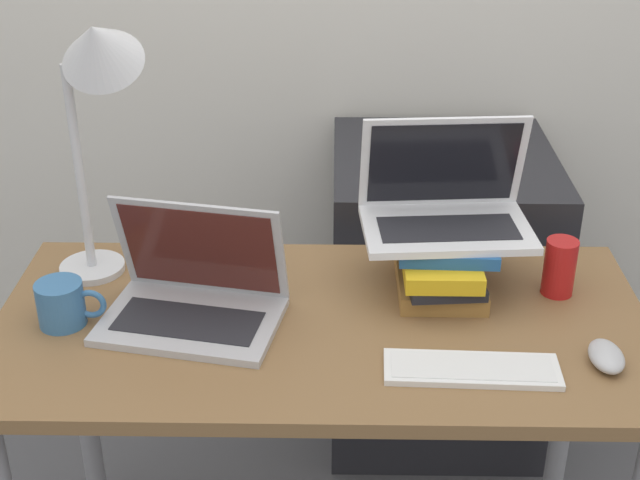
# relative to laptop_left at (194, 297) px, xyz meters

# --- Properties ---
(desk) EXTENTS (1.30, 0.64, 0.78)m
(desk) POSITION_rel_laptop_left_xyz_m (0.25, -0.01, -0.15)
(desk) COLOR brown
(desk) RESTS_ON ground_plane
(laptop_left) EXTENTS (0.38, 0.30, 0.24)m
(laptop_left) POSITION_rel_laptop_left_xyz_m (0.00, 0.00, 0.00)
(laptop_left) COLOR #B2B2B7
(laptop_left) RESTS_ON desk
(book_stack) EXTENTS (0.21, 0.27, 0.12)m
(book_stack) POSITION_rel_laptop_left_xyz_m (0.50, 0.13, 0.01)
(book_stack) COLOR olive
(book_stack) RESTS_ON desk
(laptop_on_books) EXTENTS (0.36, 0.25, 0.23)m
(laptop_on_books) POSITION_rel_laptop_left_xyz_m (0.51, 0.17, 0.12)
(laptop_on_books) COLOR silver
(laptop_on_books) RESTS_ON book_stack
(wireless_keyboard) EXTENTS (0.32, 0.11, 0.01)m
(wireless_keyboard) POSITION_rel_laptop_left_xyz_m (0.53, -0.17, -0.04)
(wireless_keyboard) COLOR white
(wireless_keyboard) RESTS_ON desk
(mouse) EXTENTS (0.06, 0.10, 0.04)m
(mouse) POSITION_rel_laptop_left_xyz_m (0.78, -0.15, -0.03)
(mouse) COLOR #B2B2B7
(mouse) RESTS_ON desk
(mug) EXTENTS (0.14, 0.09, 0.09)m
(mug) POSITION_rel_laptop_left_xyz_m (-0.25, -0.03, -0.00)
(mug) COLOR teal
(mug) RESTS_ON desk
(soda_can) EXTENTS (0.07, 0.07, 0.12)m
(soda_can) POSITION_rel_laptop_left_xyz_m (0.74, 0.11, 0.01)
(soda_can) COLOR red
(soda_can) RESTS_ON desk
(desk_lamp) EXTENTS (0.23, 0.20, 0.60)m
(desk_lamp) POSITION_rel_laptop_left_xyz_m (-0.18, 0.15, 0.40)
(desk_lamp) COLOR silver
(desk_lamp) RESTS_ON desk
(mini_fridge) EXTENTS (0.59, 0.61, 0.84)m
(mini_fridge) POSITION_rel_laptop_left_xyz_m (0.57, 0.69, -0.40)
(mini_fridge) COLOR #232328
(mini_fridge) RESTS_ON ground_plane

